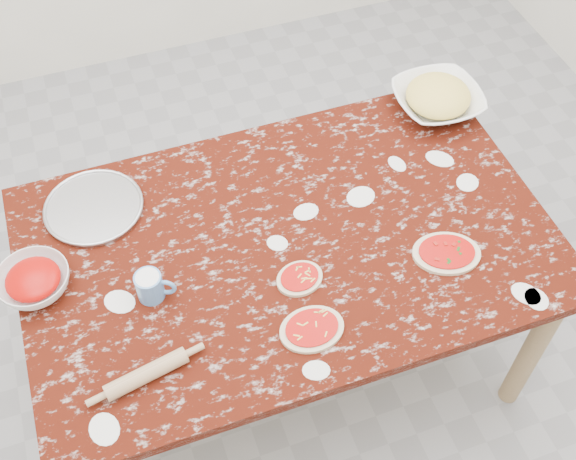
# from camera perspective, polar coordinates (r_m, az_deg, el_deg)

# --- Properties ---
(ground) EXTENTS (4.00, 4.00, 0.00)m
(ground) POSITION_cam_1_polar(r_m,az_deg,el_deg) (2.80, -0.00, -10.11)
(ground) COLOR gray
(worktable) EXTENTS (1.60, 1.00, 0.75)m
(worktable) POSITION_cam_1_polar(r_m,az_deg,el_deg) (2.23, -0.00, -2.10)
(worktable) COLOR #370C05
(worktable) RESTS_ON ground
(pizza_tray) EXTENTS (0.34, 0.34, 0.01)m
(pizza_tray) POSITION_cam_1_polar(r_m,az_deg,el_deg) (2.32, -15.22, 1.71)
(pizza_tray) COLOR #B2B2B7
(pizza_tray) RESTS_ON worktable
(sauce_bowl) EXTENTS (0.25, 0.25, 0.07)m
(sauce_bowl) POSITION_cam_1_polar(r_m,az_deg,el_deg) (2.16, -19.58, -3.91)
(sauce_bowl) COLOR white
(sauce_bowl) RESTS_ON worktable
(cheese_bowl) EXTENTS (0.31, 0.31, 0.07)m
(cheese_bowl) POSITION_cam_1_polar(r_m,az_deg,el_deg) (2.59, 11.81, 10.08)
(cheese_bowl) COLOR white
(cheese_bowl) RESTS_ON worktable
(flour_mug) EXTENTS (0.11, 0.08, 0.09)m
(flour_mug) POSITION_cam_1_polar(r_m,az_deg,el_deg) (2.05, -10.89, -4.41)
(flour_mug) COLOR #5387C6
(flour_mug) RESTS_ON worktable
(pizza_left) EXTENTS (0.19, 0.15, 0.02)m
(pizza_left) POSITION_cam_1_polar(r_m,az_deg,el_deg) (1.99, 1.91, -7.89)
(pizza_left) COLOR beige
(pizza_left) RESTS_ON worktable
(pizza_mid) EXTENTS (0.16, 0.14, 0.02)m
(pizza_mid) POSITION_cam_1_polar(r_m,az_deg,el_deg) (2.08, 0.93, -3.87)
(pizza_mid) COLOR beige
(pizza_mid) RESTS_ON worktable
(pizza_right) EXTENTS (0.24, 0.21, 0.02)m
(pizza_right) POSITION_cam_1_polar(r_m,az_deg,el_deg) (2.18, 12.52, -1.81)
(pizza_right) COLOR beige
(pizza_right) RESTS_ON worktable
(rolling_pin) EXTENTS (0.23, 0.09, 0.05)m
(rolling_pin) POSITION_cam_1_polar(r_m,az_deg,el_deg) (1.94, -11.22, -11.19)
(rolling_pin) COLOR tan
(rolling_pin) RESTS_ON worktable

